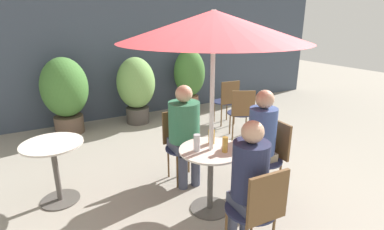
{
  "coord_description": "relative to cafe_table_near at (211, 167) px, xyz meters",
  "views": [
    {
      "loc": [
        -1.69,
        -2.17,
        1.98
      ],
      "look_at": [
        -0.18,
        0.57,
        0.96
      ],
      "focal_mm": 28.0,
      "sensor_mm": 36.0,
      "label": 1
    }
  ],
  "objects": [
    {
      "name": "potted_plant_2",
      "position": [
        1.45,
        3.15,
        0.29
      ],
      "size": [
        0.65,
        0.65,
        1.36
      ],
      "color": "#93664C",
      "rests_on": "ground_plane"
    },
    {
      "name": "bistro_chair_3",
      "position": [
        1.49,
        1.41,
        0.02
      ],
      "size": [
        0.48,
        0.49,
        0.87
      ],
      "rotation": [
        0.0,
        0.0,
        2.68
      ],
      "color": "#232847",
      "rests_on": "ground_plane"
    },
    {
      "name": "umbrella",
      "position": [
        0.0,
        0.0,
        1.4
      ],
      "size": [
        1.74,
        1.74,
        2.04
      ],
      "color": "silver",
      "rests_on": "ground_plane"
    },
    {
      "name": "seated_person_1",
      "position": [
        0.63,
        -0.03,
        0.25
      ],
      "size": [
        0.31,
        0.3,
        1.25
      ],
      "rotation": [
        0.0,
        0.0,
        4.67
      ],
      "color": "gray",
      "rests_on": "ground_plane"
    },
    {
      "name": "beer_glass_1",
      "position": [
        -0.14,
        0.04,
        0.29
      ],
      "size": [
        0.07,
        0.07,
        0.17
      ],
      "color": "silver",
      "rests_on": "cafe_table_near"
    },
    {
      "name": "bistro_chair_2",
      "position": [
        0.03,
        0.78,
        0.02
      ],
      "size": [
        0.44,
        0.44,
        0.87
      ],
      "rotation": [
        0.0,
        0.0,
        -0.04
      ],
      "color": "#232847",
      "rests_on": "ground_plane"
    },
    {
      "name": "potted_plant_1",
      "position": [
        0.25,
        3.07,
        0.22
      ],
      "size": [
        0.72,
        0.72,
        1.28
      ],
      "color": "#47423D",
      "rests_on": "ground_plane"
    },
    {
      "name": "cafe_table_far",
      "position": [
        -1.4,
        0.95,
        -0.0
      ],
      "size": [
        0.64,
        0.64,
        0.71
      ],
      "color": "#514C47",
      "rests_on": "ground_plane"
    },
    {
      "name": "potted_plant_0",
      "position": [
        -1.01,
        3.13,
        0.26
      ],
      "size": [
        0.79,
        0.79,
        1.35
      ],
      "color": "brown",
      "rests_on": "ground_plane"
    },
    {
      "name": "bistro_chair_1",
      "position": [
        0.78,
        -0.03,
        0.02
      ],
      "size": [
        0.44,
        0.44,
        0.87
      ],
      "rotation": [
        0.0,
        0.0,
        -1.61
      ],
      "color": "#232847",
      "rests_on": "ground_plane"
    },
    {
      "name": "seated_person_0",
      "position": [
        -0.03,
        -0.63,
        0.22
      ],
      "size": [
        0.3,
        0.32,
        1.21
      ],
      "rotation": [
        0.0,
        0.0,
        3.1
      ],
      "color": "#42475B",
      "rests_on": "ground_plane"
    },
    {
      "name": "beer_glass_0",
      "position": [
        0.08,
        0.12,
        0.28
      ],
      "size": [
        0.07,
        0.07,
        0.15
      ],
      "color": "#B28433",
      "rests_on": "cafe_table_near"
    },
    {
      "name": "bistro_chair_4",
      "position": [
        1.7,
        2.12,
        0.02
      ],
      "size": [
        0.44,
        0.45,
        0.87
      ],
      "rotation": [
        0.0,
        0.0,
        3.06
      ],
      "color": "#232847",
      "rests_on": "ground_plane"
    },
    {
      "name": "ground_plane",
      "position": [
        0.18,
        -0.17,
        -0.5
      ],
      "size": [
        20.0,
        20.0,
        0.0
      ],
      "primitive_type": "plane",
      "color": "gray"
    },
    {
      "name": "seated_person_2",
      "position": [
        0.03,
        0.63,
        0.23
      ],
      "size": [
        0.37,
        0.39,
        1.24
      ],
      "rotation": [
        0.0,
        0.0,
        -0.04
      ],
      "color": "#42475B",
      "rests_on": "ground_plane"
    },
    {
      "name": "bistro_chair_0",
      "position": [
        -0.03,
        -0.78,
        0.02
      ],
      "size": [
        0.44,
        0.44,
        0.87
      ],
      "rotation": [
        0.0,
        0.0,
        -3.18
      ],
      "color": "#232847",
      "rests_on": "ground_plane"
    },
    {
      "name": "storefront_wall",
      "position": [
        0.18,
        3.62,
        1.0
      ],
      "size": [
        10.0,
        0.06,
        3.0
      ],
      "color": "#3D4756",
      "rests_on": "ground_plane"
    },
    {
      "name": "beer_glass_2",
      "position": [
        0.09,
        -0.12,
        0.29
      ],
      "size": [
        0.06,
        0.06,
        0.16
      ],
      "color": "#B28433",
      "rests_on": "cafe_table_near"
    },
    {
      "name": "cafe_table_near",
      "position": [
        0.0,
        0.0,
        0.0
      ],
      "size": [
        0.65,
        0.65,
        0.71
      ],
      "color": "#514C47",
      "rests_on": "ground_plane"
    }
  ]
}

